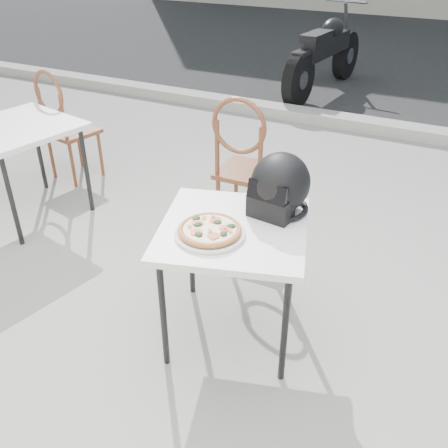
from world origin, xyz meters
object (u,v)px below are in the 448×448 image
at_px(cafe_chair_main, 244,159).
at_px(cafe_table_side, 18,134).
at_px(helmet, 279,187).
at_px(cafe_chair_side, 63,120).
at_px(pizza, 210,229).
at_px(motorcycle, 325,55).
at_px(plate, 210,233).
at_px(cafe_table_main, 233,237).

height_order(cafe_chair_main, cafe_table_side, cafe_chair_main).
xyz_separation_m(helmet, cafe_chair_side, (-2.25, 0.85, -0.28)).
relative_size(helmet, cafe_chair_side, 0.36).
bearing_deg(pizza, motorcycle, 100.09).
relative_size(pizza, cafe_chair_main, 0.34).
height_order(plate, motorcycle, motorcycle).
height_order(plate, cafe_chair_main, cafe_chair_main).
bearing_deg(helmet, motorcycle, 110.25).
relative_size(pizza, helmet, 1.01).
distance_m(pizza, helmet, 0.43).
bearing_deg(helmet, plate, -111.75).
relative_size(pizza, motorcycle, 0.16).
xyz_separation_m(pizza, motorcycle, (-0.86, 4.83, -0.24)).
height_order(plate, pizza, pizza).
xyz_separation_m(pizza, helmet, (0.20, 0.37, 0.10)).
height_order(cafe_table_side, cafe_chair_side, cafe_chair_side).
bearing_deg(cafe_chair_main, plate, 105.38).
xyz_separation_m(plate, cafe_table_side, (-1.90, 0.61, -0.04)).
distance_m(cafe_chair_main, cafe_table_side, 1.64).
xyz_separation_m(cafe_chair_main, cafe_table_side, (-1.56, -0.51, 0.08)).
bearing_deg(cafe_chair_side, plate, 161.22).
bearing_deg(motorcycle, cafe_chair_main, -75.16).
relative_size(plate, cafe_table_side, 0.44).
bearing_deg(cafe_table_side, cafe_chair_main, 18.01).
height_order(pizza, cafe_chair_main, cafe_chair_main).
bearing_deg(motorcycle, cafe_chair_side, -101.43).
distance_m(plate, pizza, 0.02).
distance_m(cafe_table_main, cafe_table_side, 2.02).
relative_size(helmet, cafe_table_side, 0.39).
xyz_separation_m(pizza, cafe_chair_main, (-0.34, 1.12, -0.14)).
bearing_deg(plate, motorcycle, 100.09).
distance_m(plate, cafe_table_side, 1.99).
relative_size(cafe_table_main, helmet, 2.55).
xyz_separation_m(cafe_chair_side, motorcycle, (1.19, 3.60, -0.07)).
bearing_deg(plate, cafe_table_main, 62.24).
bearing_deg(cafe_chair_side, motorcycle, -96.11).
height_order(cafe_table_main, cafe_chair_main, cafe_chair_main).
bearing_deg(plate, pizza, 84.14).
distance_m(cafe_table_main, helmet, 0.35).
distance_m(cafe_table_side, cafe_chair_side, 0.64).
relative_size(cafe_table_main, pizza, 2.53).
xyz_separation_m(cafe_table_main, helmet, (0.14, 0.25, 0.20)).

